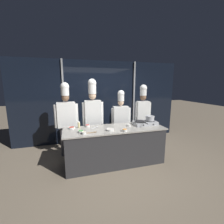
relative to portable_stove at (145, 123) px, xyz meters
name	(u,v)px	position (x,y,z in m)	size (l,w,h in m)	color
ground_plane	(115,162)	(-0.85, -0.07, -0.95)	(24.00, 24.00, 0.00)	#7F705B
window_wall_back	(101,102)	(-0.85, 1.56, 0.40)	(5.61, 0.09, 2.70)	black
demo_counter	(115,145)	(-0.85, -0.07, -0.50)	(2.43, 0.81, 0.90)	#2D2D30
portable_stove	(145,123)	(0.00, 0.00, 0.00)	(0.60, 0.36, 0.10)	#B2B5BA
frying_pan	(140,121)	(-0.14, -0.01, 0.07)	(0.31, 0.53, 0.04)	#232326
stock_pot	(150,118)	(0.14, 0.00, 0.12)	(0.25, 0.22, 0.13)	#B7BABF
squeeze_bottle_oil	(79,124)	(-1.69, 0.19, 0.04)	(0.06, 0.06, 0.18)	beige
prep_bowl_noodles	(84,133)	(-1.61, -0.32, -0.02)	(0.10, 0.10, 0.05)	white
prep_bowl_garlic	(129,125)	(-0.47, -0.02, -0.02)	(0.10, 0.10, 0.05)	white
prep_bowl_carrots	(125,130)	(-0.71, -0.37, -0.02)	(0.12, 0.12, 0.05)	white
prep_bowl_bell_pepper	(88,126)	(-1.47, 0.21, -0.02)	(0.11, 0.11, 0.05)	white
prep_bowl_chili_flakes	(72,128)	(-1.86, 0.16, -0.02)	(0.16, 0.16, 0.04)	white
prep_bowl_scallions	(81,131)	(-1.67, -0.19, -0.02)	(0.14, 0.14, 0.04)	white
prep_bowl_onion	(110,130)	(-1.02, -0.24, -0.02)	(0.17, 0.17, 0.05)	white
serving_spoon_slotted	(94,132)	(-1.40, -0.26, -0.04)	(0.23, 0.05, 0.02)	olive
serving_spoon_solid	(96,127)	(-1.28, 0.10, -0.04)	(0.21, 0.14, 0.02)	#B2B5BA
chef_head	(66,115)	(-1.97, 0.68, 0.19)	(0.61, 0.27, 2.00)	#4C4C51
chef_sous	(93,111)	(-1.27, 0.65, 0.26)	(0.58, 0.24, 2.09)	#232326
chef_line	(121,117)	(-0.46, 0.62, 0.06)	(0.56, 0.28, 1.78)	#4C4C51
chef_pastry	(143,110)	(0.27, 0.69, 0.21)	(0.50, 0.23, 1.94)	#4C4C51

